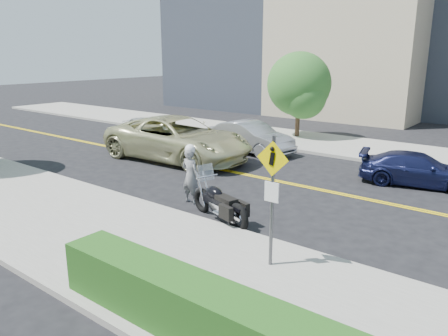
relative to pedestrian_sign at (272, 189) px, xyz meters
name	(u,v)px	position (x,y,z in m)	size (l,w,h in m)	color
ground_plane	(265,178)	(-4.20, 6.31, -1.96)	(120.00, 120.00, 0.00)	black
sidewalk_near	(112,238)	(-4.20, -1.19, -1.89)	(60.00, 5.00, 0.15)	#9E9B91
sidewalk_far	(342,146)	(-4.20, 13.81, -1.89)	(60.00, 5.00, 0.15)	#9E9B91
pedestrian_sign	(272,189)	(0.00, 0.00, 0.00)	(0.78, 0.08, 3.00)	#4C4C51
motorcyclist	(190,174)	(-4.57, 2.36, -0.97)	(0.69, 0.46, 1.99)	#ADAEB2
motorcycle	(220,195)	(-2.83, 1.71, -1.18)	(2.58, 0.78, 1.57)	black
suv	(178,139)	(-9.10, 6.49, -0.96)	(3.31, 7.18, 2.00)	beige
parked_car_white	(145,127)	(-14.52, 9.37, -1.37)	(1.40, 3.49, 1.19)	silver
parked_car_silver	(250,137)	(-7.37, 9.85, -1.19)	(1.63, 4.67, 1.54)	#A9ABB1
parked_car_blue	(418,169)	(0.78, 9.11, -1.35)	(1.71, 4.20, 1.22)	#161B43
tree_far_a	(299,84)	(-7.28, 14.54, 1.16)	(3.60, 3.60, 4.92)	#382619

